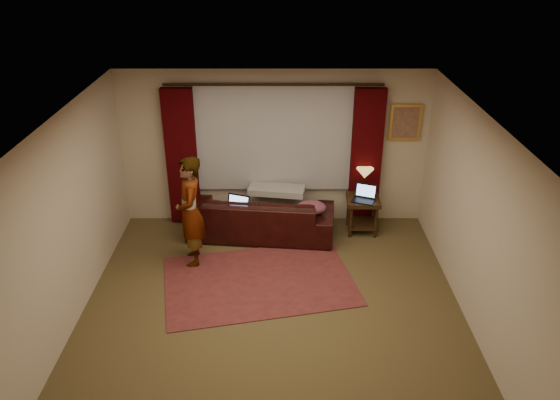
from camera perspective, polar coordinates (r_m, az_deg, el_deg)
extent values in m
cube|color=brown|center=(7.40, -0.79, -11.18)|extent=(5.00, 5.00, 0.01)
cube|color=silver|center=(6.16, -0.94, 8.39)|extent=(5.00, 5.00, 0.02)
cube|color=beige|center=(8.96, -0.64, 5.42)|extent=(5.00, 0.02, 2.60)
cube|color=beige|center=(4.65, -1.29, -17.23)|extent=(5.00, 0.02, 2.60)
cube|color=beige|center=(7.17, -21.28, -2.12)|extent=(0.02, 5.00, 2.60)
cube|color=beige|center=(7.10, 19.77, -2.14)|extent=(0.02, 5.00, 2.60)
cube|color=#A3A3AA|center=(8.83, -0.65, 6.50)|extent=(2.50, 0.05, 1.80)
cube|color=#330205|center=(9.04, -10.23, 4.38)|extent=(0.50, 0.14, 2.30)
cube|color=#330205|center=(9.01, 8.97, 4.40)|extent=(0.50, 0.14, 2.30)
cylinder|color=black|center=(8.52, -0.69, 11.95)|extent=(0.04, 0.04, 3.40)
cube|color=gold|center=(9.00, 12.96, 7.90)|extent=(0.50, 0.04, 0.60)
imported|color=black|center=(8.80, -1.99, -0.91)|extent=(2.43, 1.25, 0.94)
cube|color=#9B9995|center=(8.78, -0.36, 2.53)|extent=(0.95, 0.49, 0.11)
ellipsoid|color=brown|center=(8.61, 3.29, -0.83)|extent=(0.52, 0.44, 0.20)
cube|color=maroon|center=(7.88, -2.21, -8.41)|extent=(2.95, 2.28, 0.01)
cube|color=black|center=(9.07, 8.57, -1.53)|extent=(0.54, 0.54, 0.61)
imported|color=#9B9995|center=(8.00, -9.35, -1.24)|extent=(0.57, 0.57, 1.68)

